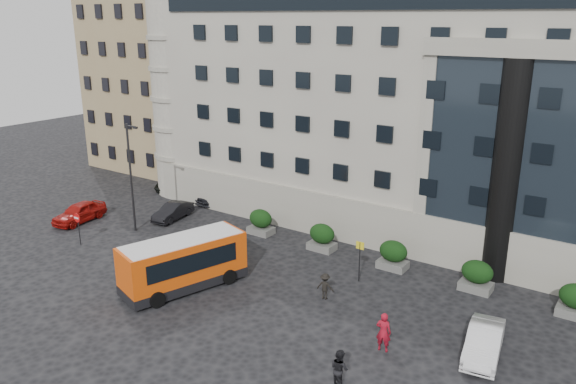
{
  "coord_description": "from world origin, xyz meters",
  "views": [
    {
      "loc": [
        19.35,
        -22.42,
        15.1
      ],
      "look_at": [
        0.95,
        4.14,
        5.0
      ],
      "focal_mm": 35.0,
      "sensor_mm": 36.0,
      "label": 1
    }
  ],
  "objects_px": {
    "hedge_d": "(477,276)",
    "minibus": "(183,261)",
    "hedge_a": "(261,222)",
    "hedge_c": "(393,255)",
    "parked_car_a": "(79,212)",
    "parked_car_b": "(173,211)",
    "parked_car_d": "(176,183)",
    "bus_stop_sign": "(360,254)",
    "red_truck": "(218,161)",
    "parked_car_c": "(221,192)",
    "pedestrian_b": "(339,369)",
    "no_entry_sign": "(78,223)",
    "white_taxi": "(484,342)",
    "pedestrian_c": "(325,286)",
    "pedestrian_a": "(384,332)",
    "hedge_b": "(322,237)",
    "street_lamp": "(131,174)"
  },
  "relations": [
    {
      "from": "bus_stop_sign",
      "to": "minibus",
      "type": "distance_m",
      "value": 10.3
    },
    {
      "from": "hedge_a",
      "to": "hedge_c",
      "type": "height_order",
      "value": "same"
    },
    {
      "from": "hedge_a",
      "to": "parked_car_b",
      "type": "distance_m",
      "value": 7.65
    },
    {
      "from": "bus_stop_sign",
      "to": "parked_car_a",
      "type": "xyz_separation_m",
      "value": [
        -22.5,
        -3.14,
        -0.98
      ]
    },
    {
      "from": "hedge_d",
      "to": "minibus",
      "type": "relative_size",
      "value": 0.24
    },
    {
      "from": "hedge_d",
      "to": "pedestrian_b",
      "type": "relative_size",
      "value": 1.02
    },
    {
      "from": "pedestrian_b",
      "to": "hedge_a",
      "type": "bearing_deg",
      "value": -20.05
    },
    {
      "from": "red_truck",
      "to": "parked_car_a",
      "type": "relative_size",
      "value": 1.12
    },
    {
      "from": "bus_stop_sign",
      "to": "parked_car_d",
      "type": "height_order",
      "value": "bus_stop_sign"
    },
    {
      "from": "parked_car_c",
      "to": "pedestrian_a",
      "type": "relative_size",
      "value": 2.58
    },
    {
      "from": "white_taxi",
      "to": "minibus",
      "type": "bearing_deg",
      "value": -178.96
    },
    {
      "from": "hedge_d",
      "to": "white_taxi",
      "type": "xyz_separation_m",
      "value": [
        2.28,
        -6.38,
        -0.22
      ]
    },
    {
      "from": "parked_car_b",
      "to": "parked_car_d",
      "type": "distance_m",
      "value": 7.98
    },
    {
      "from": "minibus",
      "to": "street_lamp",
      "type": "bearing_deg",
      "value": 172.16
    },
    {
      "from": "hedge_d",
      "to": "red_truck",
      "type": "bearing_deg",
      "value": 160.04
    },
    {
      "from": "red_truck",
      "to": "pedestrian_b",
      "type": "xyz_separation_m",
      "value": [
        27.03,
        -22.8,
        -0.45
      ]
    },
    {
      "from": "no_entry_sign",
      "to": "hedge_d",
      "type": "bearing_deg",
      "value": 19.76
    },
    {
      "from": "parked_car_a",
      "to": "pedestrian_b",
      "type": "distance_m",
      "value": 27.27
    },
    {
      "from": "bus_stop_sign",
      "to": "pedestrian_c",
      "type": "distance_m",
      "value": 3.23
    },
    {
      "from": "hedge_c",
      "to": "white_taxi",
      "type": "height_order",
      "value": "hedge_c"
    },
    {
      "from": "hedge_c",
      "to": "no_entry_sign",
      "type": "distance_m",
      "value": 21.33
    },
    {
      "from": "bus_stop_sign",
      "to": "hedge_c",
      "type": "bearing_deg",
      "value": 72.18
    },
    {
      "from": "street_lamp",
      "to": "pedestrian_a",
      "type": "distance_m",
      "value": 22.39
    },
    {
      "from": "pedestrian_b",
      "to": "pedestrian_c",
      "type": "height_order",
      "value": "pedestrian_b"
    },
    {
      "from": "parked_car_d",
      "to": "pedestrian_a",
      "type": "bearing_deg",
      "value": -27.18
    },
    {
      "from": "red_truck",
      "to": "pedestrian_a",
      "type": "relative_size",
      "value": 2.51
    },
    {
      "from": "hedge_b",
      "to": "parked_car_d",
      "type": "bearing_deg",
      "value": 166.62
    },
    {
      "from": "parked_car_a",
      "to": "parked_car_d",
      "type": "height_order",
      "value": "parked_car_a"
    },
    {
      "from": "parked_car_a",
      "to": "parked_car_d",
      "type": "bearing_deg",
      "value": 82.67
    },
    {
      "from": "street_lamp",
      "to": "no_entry_sign",
      "type": "xyz_separation_m",
      "value": [
        -1.06,
        -4.04,
        -2.72
      ]
    },
    {
      "from": "parked_car_c",
      "to": "white_taxi",
      "type": "bearing_deg",
      "value": -17.59
    },
    {
      "from": "hedge_d",
      "to": "minibus",
      "type": "xyz_separation_m",
      "value": [
        -14.09,
        -9.3,
        0.73
      ]
    },
    {
      "from": "bus_stop_sign",
      "to": "red_truck",
      "type": "height_order",
      "value": "red_truck"
    },
    {
      "from": "minibus",
      "to": "parked_car_b",
      "type": "height_order",
      "value": "minibus"
    },
    {
      "from": "parked_car_a",
      "to": "hedge_c",
      "type": "bearing_deg",
      "value": 6.92
    },
    {
      "from": "hedge_c",
      "to": "minibus",
      "type": "height_order",
      "value": "minibus"
    },
    {
      "from": "no_entry_sign",
      "to": "white_taxi",
      "type": "relative_size",
      "value": 0.54
    },
    {
      "from": "street_lamp",
      "to": "pedestrian_c",
      "type": "distance_m",
      "value": 17.32
    },
    {
      "from": "parked_car_d",
      "to": "pedestrian_a",
      "type": "relative_size",
      "value": 2.25
    },
    {
      "from": "hedge_d",
      "to": "pedestrian_a",
      "type": "relative_size",
      "value": 0.93
    },
    {
      "from": "hedge_c",
      "to": "no_entry_sign",
      "type": "xyz_separation_m",
      "value": [
        -19.4,
        -8.84,
        0.72
      ]
    },
    {
      "from": "hedge_d",
      "to": "red_truck",
      "type": "xyz_separation_m",
      "value": [
        -29.09,
        10.57,
        0.42
      ]
    },
    {
      "from": "hedge_b",
      "to": "white_taxi",
      "type": "bearing_deg",
      "value": -26.69
    },
    {
      "from": "white_taxi",
      "to": "pedestrian_a",
      "type": "relative_size",
      "value": 2.18
    },
    {
      "from": "hedge_c",
      "to": "parked_car_d",
      "type": "relative_size",
      "value": 0.41
    },
    {
      "from": "white_taxi",
      "to": "parked_car_d",
      "type": "bearing_deg",
      "value": 151.81
    },
    {
      "from": "parked_car_b",
      "to": "parked_car_c",
      "type": "distance_m",
      "value": 5.66
    },
    {
      "from": "minibus",
      "to": "pedestrian_b",
      "type": "relative_size",
      "value": 4.24
    },
    {
      "from": "hedge_a",
      "to": "hedge_c",
      "type": "bearing_deg",
      "value": 0.0
    },
    {
      "from": "hedge_b",
      "to": "no_entry_sign",
      "type": "xyz_separation_m",
      "value": [
        -14.2,
        -8.84,
        0.72
      ]
    }
  ]
}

